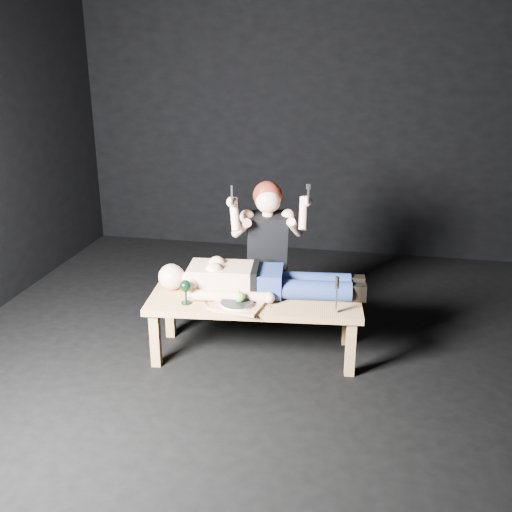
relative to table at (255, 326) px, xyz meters
name	(u,v)px	position (x,y,z in m)	size (l,w,h in m)	color
ground	(276,360)	(0.17, -0.06, -0.23)	(5.00, 5.00, 0.00)	black
back_wall	(318,111)	(0.17, 2.44, 1.27)	(5.00, 5.00, 0.00)	black
table	(255,326)	(0.00, 0.00, 0.00)	(1.51, 0.57, 0.45)	tan
lying_man	(262,277)	(0.03, 0.10, 0.35)	(1.41, 0.43, 0.25)	#D1A38C
kneeling_woman	(266,252)	(-0.01, 0.52, 0.39)	(0.66, 0.74, 1.24)	black
serving_tray	(237,306)	(-0.09, -0.18, 0.24)	(0.34, 0.24, 0.02)	tan
plate	(237,303)	(-0.09, -0.18, 0.25)	(0.22, 0.22, 0.02)	white
apple	(240,297)	(-0.07, -0.17, 0.30)	(0.07, 0.07, 0.07)	green
goblet	(186,292)	(-0.45, -0.19, 0.31)	(0.08, 0.08, 0.17)	black
fork_flat	(206,306)	(-0.30, -0.21, 0.23)	(0.01, 0.16, 0.01)	#B2B2B7
knife_flat	(260,306)	(0.07, -0.14, 0.23)	(0.01, 0.16, 0.01)	#B2B2B7
spoon_flat	(261,304)	(0.07, -0.10, 0.23)	(0.01, 0.16, 0.01)	#B2B2B7
carving_knife	(337,295)	(0.59, -0.13, 0.35)	(0.03, 0.04, 0.26)	#B2B2B7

